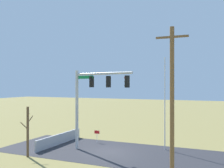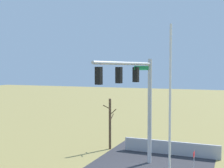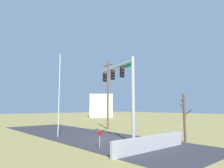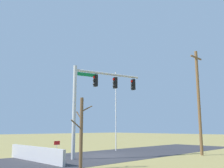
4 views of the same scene
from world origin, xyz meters
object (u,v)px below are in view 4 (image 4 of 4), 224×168
(flagpole, at_px, (116,110))
(utility_pole, at_px, (199,100))
(signal_mast, at_px, (95,94))
(open_sign, at_px, (57,145))
(bare_tree, at_px, (81,131))

(flagpole, distance_m, utility_pole, 8.56)
(signal_mast, bearing_deg, open_sign, -71.59)
(utility_pole, bearing_deg, open_sign, -42.58)
(flagpole, height_order, utility_pole, utility_pole)
(signal_mast, xyz_separation_m, open_sign, (1.16, -3.48, -4.16))
(signal_mast, relative_size, flagpole, 0.86)
(bare_tree, relative_size, open_sign, 3.36)
(utility_pole, bearing_deg, signal_mast, -31.67)
(bare_tree, distance_m, open_sign, 7.62)
(open_sign, bearing_deg, signal_mast, 108.41)
(flagpole, xyz_separation_m, open_sign, (6.97, -0.18, -3.29))
(signal_mast, height_order, utility_pole, utility_pole)
(flagpole, distance_m, bare_tree, 12.10)
(signal_mast, height_order, open_sign, signal_mast)
(utility_pole, xyz_separation_m, bare_tree, (11.98, -1.45, -2.71))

